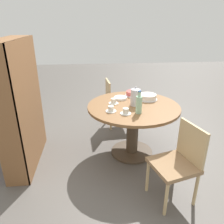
{
  "coord_description": "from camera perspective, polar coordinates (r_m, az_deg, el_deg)",
  "views": [
    {
      "loc": [
        -2.69,
        0.55,
        1.81
      ],
      "look_at": [
        0.0,
        0.29,
        0.66
      ],
      "focal_mm": 35.0,
      "sensor_mm": 36.0,
      "label": 1
    }
  ],
  "objects": [
    {
      "name": "cup_a",
      "position": [
        2.98,
        0.41,
        2.77
      ],
      "size": [
        0.14,
        0.14,
        0.07
      ],
      "color": "white",
      "rests_on": "dining_table"
    },
    {
      "name": "dining_table",
      "position": [
        3.01,
        5.51,
        -1.55
      ],
      "size": [
        1.24,
        1.24,
        0.75
      ],
      "color": "#473828",
      "rests_on": "ground_plane"
    },
    {
      "name": "cake_second",
      "position": [
        3.31,
        5.42,
        4.83
      ],
      "size": [
        0.22,
        0.22,
        0.07
      ],
      "color": "silver",
      "rests_on": "dining_table"
    },
    {
      "name": "cup_c",
      "position": [
        2.66,
        3.61,
        0.12
      ],
      "size": [
        0.14,
        0.14,
        0.07
      ],
      "color": "white",
      "rests_on": "dining_table"
    },
    {
      "name": "chair_b",
      "position": [
        2.41,
        16.93,
        -12.17
      ],
      "size": [
        0.52,
        0.52,
        0.85
      ],
      "rotation": [
        0.0,
        0.0,
        3.41
      ],
      "color": "tan",
      "rests_on": "ground_plane"
    },
    {
      "name": "coffee_pot",
      "position": [
        2.91,
        6.11,
        4.0
      ],
      "size": [
        0.13,
        0.13,
        0.26
      ],
      "color": "silver",
      "rests_on": "dining_table"
    },
    {
      "name": "bookshelf",
      "position": [
        2.97,
        -22.43,
        1.28
      ],
      "size": [
        1.06,
        0.28,
        1.61
      ],
      "rotation": [
        0.0,
        0.0,
        3.14
      ],
      "color": "brown",
      "rests_on": "ground_plane"
    },
    {
      "name": "ground_plane",
      "position": [
        3.29,
        5.14,
        -10.44
      ],
      "size": [
        14.0,
        14.0,
        0.0
      ],
      "primitive_type": "plane",
      "color": "#56514C"
    },
    {
      "name": "cup_b",
      "position": [
        2.72,
        -0.28,
        0.73
      ],
      "size": [
        0.14,
        0.14,
        0.07
      ],
      "color": "white",
      "rests_on": "dining_table"
    },
    {
      "name": "chair_a",
      "position": [
        3.89,
        0.97,
        2.78
      ],
      "size": [
        0.45,
        0.45,
        0.85
      ],
      "rotation": [
        0.0,
        0.0,
        0.08
      ],
      "color": "tan",
      "rests_on": "ground_plane"
    },
    {
      "name": "plate_stack",
      "position": [
        3.16,
        2.24,
        3.71
      ],
      "size": [
        0.19,
        0.19,
        0.03
      ],
      "color": "white",
      "rests_on": "dining_table"
    },
    {
      "name": "cake_main",
      "position": [
        3.17,
        9.34,
        3.87
      ],
      "size": [
        0.27,
        0.27,
        0.08
      ],
      "color": "silver",
      "rests_on": "dining_table"
    },
    {
      "name": "water_bottle",
      "position": [
        2.66,
        7.04,
        2.04
      ],
      "size": [
        0.08,
        0.08,
        0.29
      ],
      "color": "#99C6A3",
      "rests_on": "dining_table"
    }
  ]
}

